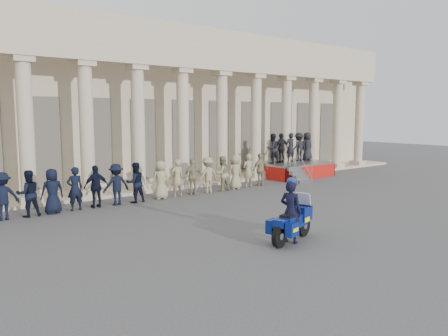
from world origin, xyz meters
TOP-DOWN VIEW (x-y plane):
  - ground at (0.00, 0.00)m, footprint 90.00×90.00m
  - building at (-0.00, 14.74)m, footprint 40.00×12.50m
  - officer_rank at (-4.08, 5.92)m, footprint 18.52×0.68m
  - reviewing_stand at (9.13, 7.48)m, footprint 4.49×4.24m
  - motorcycle at (-1.52, -2.58)m, footprint 2.19×1.15m
  - rider at (-1.63, -2.62)m, footprint 0.63×0.80m

SIDE VIEW (x-z plane):
  - ground at x=0.00m, z-range 0.00..0.00m
  - motorcycle at x=-1.52m, z-range -0.10..1.34m
  - officer_rank at x=-4.08m, z-range 0.00..1.80m
  - rider at x=-1.63m, z-range -0.01..2.00m
  - reviewing_stand at x=9.13m, z-range 0.13..2.88m
  - building at x=0.00m, z-range 0.02..9.02m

